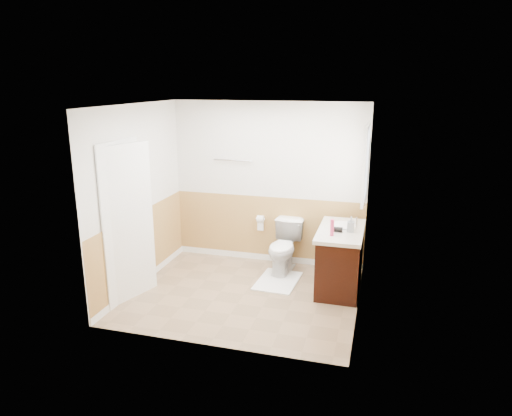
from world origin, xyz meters
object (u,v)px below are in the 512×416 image
(toilet, at_px, (284,247))
(vanity_cabinet, at_px, (340,261))
(soap_dispenser, at_px, (351,224))
(lotion_bottle, at_px, (332,228))
(bath_mat, at_px, (278,281))

(toilet, distance_m, vanity_cabinet, 0.93)
(toilet, bearing_deg, soap_dispenser, -19.21)
(toilet, relative_size, lotion_bottle, 3.48)
(soap_dispenser, bearing_deg, toilet, 157.33)
(vanity_cabinet, height_order, lotion_bottle, lotion_bottle)
(bath_mat, relative_size, lotion_bottle, 3.64)
(vanity_cabinet, bearing_deg, lotion_bottle, -108.28)
(lotion_bottle, xyz_separation_m, soap_dispenser, (0.22, 0.24, -0.01))
(toilet, height_order, soap_dispenser, soap_dispenser)
(toilet, height_order, vanity_cabinet, vanity_cabinet)
(bath_mat, bearing_deg, toilet, 90.00)
(bath_mat, height_order, soap_dispenser, soap_dispenser)
(vanity_cabinet, xyz_separation_m, soap_dispenser, (0.12, -0.06, 0.55))
(toilet, distance_m, soap_dispenser, 1.21)
(toilet, xyz_separation_m, vanity_cabinet, (0.86, -0.35, 0.02))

